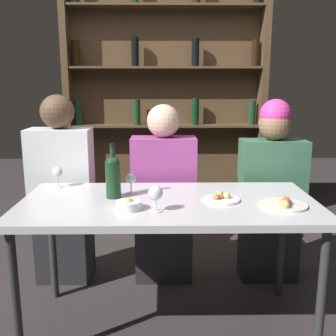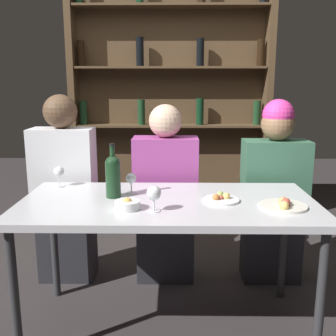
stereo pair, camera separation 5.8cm
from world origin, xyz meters
name	(u,v)px [view 2 (the right image)]	position (x,y,z in m)	size (l,w,h in m)	color
ground_plane	(168,325)	(0.00, 0.00, 0.00)	(10.00, 10.00, 0.00)	#332D2D
dining_table	(168,211)	(0.00, 0.00, 0.67)	(1.55, 0.75, 0.73)	silver
wine_rack_wall	(170,103)	(0.00, 1.71, 1.16)	(1.83, 0.21, 2.25)	#4C3823
wine_bottle	(113,174)	(-0.29, 0.06, 0.86)	(0.08, 0.08, 0.29)	#19381E
wine_glass_0	(59,172)	(-0.65, 0.28, 0.82)	(0.06, 0.06, 0.12)	silver
wine_glass_1	(154,194)	(-0.06, -0.18, 0.82)	(0.07, 0.07, 0.13)	silver
wine_glass_2	(131,179)	(-0.21, 0.14, 0.81)	(0.06, 0.06, 0.12)	silver
food_plate_0	(221,199)	(0.28, 0.00, 0.74)	(0.19, 0.19, 0.04)	white
food_plate_1	(284,205)	(0.58, -0.11, 0.75)	(0.24, 0.24, 0.05)	silver
snack_bowl	(127,205)	(-0.19, -0.15, 0.76)	(0.12, 0.12, 0.06)	white
seated_person_left	(65,194)	(-0.70, 0.56, 0.60)	(0.41, 0.22, 1.27)	#26262B
seated_person_center	(166,200)	(-0.02, 0.56, 0.57)	(0.43, 0.22, 1.20)	#26262B
seated_person_right	(274,195)	(0.70, 0.56, 0.60)	(0.42, 0.22, 1.24)	#26262B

